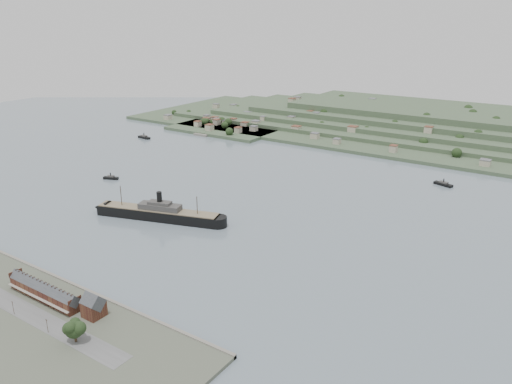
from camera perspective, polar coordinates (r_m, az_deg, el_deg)
The scene contains 10 objects.
ground at distance 411.68m, azimuth -2.54°, elevation -2.50°, with size 1400.00×1400.00×0.00m, color slate.
near_shore at distance 299.13m, azimuth -24.81°, elevation -13.28°, with size 220.00×80.00×2.60m.
terrace_row at distance 311.81m, azimuth -23.04°, elevation -10.38°, with size 55.60×9.80×11.07m.
gabled_building at distance 285.59m, azimuth -18.09°, elevation -12.28°, with size 10.40×10.18×14.09m.
far_peninsula at distance 741.43m, azimuth 17.73°, elevation 7.51°, with size 760.00×309.00×30.00m.
steamship at distance 407.55m, azimuth -11.50°, elevation -2.34°, with size 113.84×46.03×28.04m.
tugboat at distance 518.10m, azimuth -16.26°, elevation 1.58°, with size 15.63×9.60×6.86m.
ferry_west at distance 683.68m, azimuth -12.67°, elevation 6.14°, with size 20.59×7.91×7.53m.
ferry_east at distance 511.53m, azimuth 20.62°, elevation 0.87°, with size 19.09×10.47×6.90m.
fig_tree at distance 267.73m, azimuth -20.10°, elevation -14.47°, with size 11.25×9.74×12.55m.
Camera 1 is at (227.44, -306.72, 153.85)m, focal length 35.00 mm.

